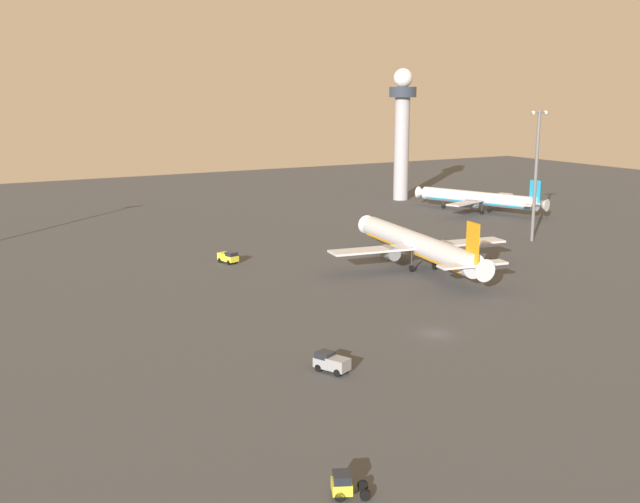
# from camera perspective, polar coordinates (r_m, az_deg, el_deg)

# --- Properties ---
(ground_plane) EXTENTS (416.00, 416.00, 0.00)m
(ground_plane) POSITION_cam_1_polar(r_m,az_deg,el_deg) (102.37, 8.85, -6.23)
(ground_plane) COLOR #424449
(control_tower) EXTENTS (8.00, 8.00, 38.62)m
(control_tower) POSITION_cam_1_polar(r_m,az_deg,el_deg) (224.77, 6.29, 9.60)
(control_tower) COLOR #A8A8B2
(control_tower) RESTS_ON ground
(airplane_mid_apron) EXTENTS (34.96, 44.76, 11.49)m
(airplane_mid_apron) POSITION_cam_1_polar(r_m,az_deg,el_deg) (138.23, 7.51, 0.50)
(airplane_mid_apron) COLOR silver
(airplane_mid_apron) RESTS_ON ground
(airplane_taxiway_distant) EXTENTS (29.45, 37.39, 9.93)m
(airplane_taxiway_distant) POSITION_cam_1_polar(r_m,az_deg,el_deg) (205.25, 12.12, 3.97)
(airplane_taxiway_distant) COLOR silver
(airplane_taxiway_distant) RESTS_ON ground
(cargo_loader) EXTENTS (3.47, 4.58, 2.25)m
(cargo_loader) POSITION_cam_1_polar(r_m,az_deg,el_deg) (87.65, 0.87, -8.46)
(cargo_loader) COLOR gray
(cargo_loader) RESTS_ON ground
(pushback_tug) EXTENTS (3.54, 2.91, 2.05)m
(pushback_tug) POSITION_cam_1_polar(r_m,az_deg,el_deg) (62.85, 1.81, -17.37)
(pushback_tug) COLOR yellow
(pushback_tug) RESTS_ON ground
(maintenance_van) EXTENTS (3.07, 4.53, 2.25)m
(maintenance_van) POSITION_cam_1_polar(r_m,az_deg,el_deg) (142.73, -7.03, -0.42)
(maintenance_van) COLOR yellow
(maintenance_van) RESTS_ON ground
(apron_light_west) EXTENTS (4.80, 0.90, 28.18)m
(apron_light_west) POSITION_cam_1_polar(r_m,az_deg,el_deg) (167.06, 16.20, 6.16)
(apron_light_west) COLOR slate
(apron_light_west) RESTS_ON ground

